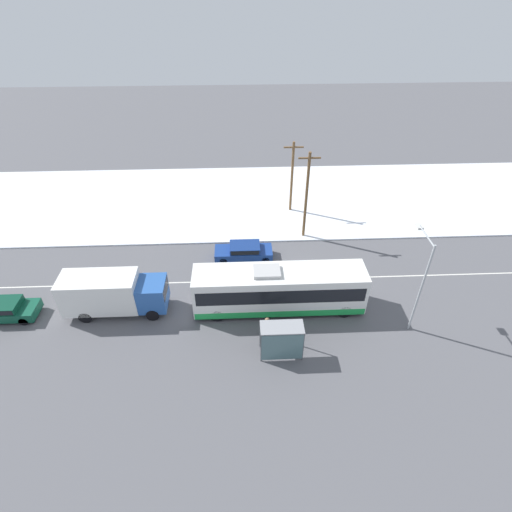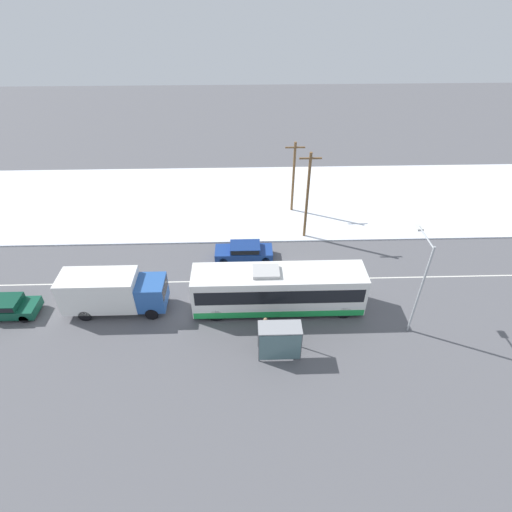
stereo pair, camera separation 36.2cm
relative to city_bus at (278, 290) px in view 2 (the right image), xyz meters
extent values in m
plane|color=#56565B|center=(1.70, 3.02, -1.68)|extent=(120.00, 120.00, 0.00)
cube|color=silver|center=(1.70, 15.93, -1.62)|extent=(80.00, 15.48, 0.12)
cube|color=silver|center=(1.70, 3.02, -1.68)|extent=(60.00, 0.12, 0.00)
cube|color=white|center=(0.00, 0.00, 0.06)|extent=(11.83, 2.55, 2.92)
cube|color=black|center=(0.00, 0.00, 0.41)|extent=(11.36, 2.57, 1.11)
cube|color=green|center=(0.00, 0.00, -1.14)|extent=(11.71, 2.57, 0.53)
cube|color=#B2B2B2|center=(-0.88, 0.00, 1.64)|extent=(1.80, 1.40, 0.24)
cylinder|color=black|center=(4.52, -1.13, -1.18)|extent=(1.00, 0.28, 1.00)
cylinder|color=black|center=(4.52, 1.14, -1.18)|extent=(1.00, 0.28, 1.00)
cylinder|color=black|center=(-4.31, -1.13, -1.18)|extent=(1.00, 0.28, 1.00)
cylinder|color=black|center=(-4.31, 1.14, -1.18)|extent=(1.00, 0.28, 1.00)
cube|color=silver|center=(-12.30, 0.16, 0.09)|extent=(5.15, 2.30, 2.55)
cube|color=#2856A3|center=(-8.77, 0.16, -0.19)|extent=(1.90, 2.18, 1.99)
cube|color=black|center=(-7.84, 0.16, 0.21)|extent=(0.06, 1.96, 0.88)
cylinder|color=black|center=(-8.77, -0.86, -1.23)|extent=(0.90, 0.26, 0.90)
cylinder|color=black|center=(-8.77, 1.18, -1.23)|extent=(0.90, 0.26, 0.90)
cylinder|color=black|center=(-13.33, -0.86, -1.23)|extent=(0.90, 0.26, 0.90)
cylinder|color=black|center=(-13.33, 1.18, -1.23)|extent=(0.90, 0.26, 0.90)
cube|color=navy|center=(-2.38, 5.97, -1.14)|extent=(4.73, 1.80, 0.64)
cube|color=navy|center=(-2.26, 5.97, -0.59)|extent=(2.46, 1.66, 0.47)
cube|color=black|center=(-2.26, 5.97, -0.58)|extent=(2.26, 1.69, 0.37)
cylinder|color=black|center=(-4.05, 5.18, -1.36)|extent=(0.64, 0.22, 0.64)
cylinder|color=black|center=(-4.05, 6.76, -1.36)|extent=(0.64, 0.22, 0.64)
cylinder|color=black|center=(-0.62, 5.18, -1.36)|extent=(0.64, 0.22, 0.64)
cylinder|color=black|center=(-0.62, 6.76, -1.36)|extent=(0.64, 0.22, 0.64)
cube|color=#0F4733|center=(-18.82, -0.14, -1.12)|extent=(4.03, 1.80, 0.67)
cube|color=#0D3C2B|center=(-18.92, -0.14, -0.55)|extent=(2.09, 1.66, 0.47)
cube|color=black|center=(-18.92, -0.14, -0.54)|extent=(1.93, 1.69, 0.37)
cylinder|color=black|center=(-17.50, -0.93, -1.36)|extent=(0.64, 0.22, 0.64)
cylinder|color=black|center=(-17.50, 0.65, -1.36)|extent=(0.64, 0.22, 0.64)
cylinder|color=#23232D|center=(-1.16, -2.87, -1.26)|extent=(0.13, 0.13, 0.83)
cylinder|color=#23232D|center=(-0.90, -2.87, -1.26)|extent=(0.13, 0.13, 0.83)
cube|color=brown|center=(-1.03, -2.87, -0.50)|extent=(0.44, 0.24, 0.69)
sphere|color=#8E6647|center=(-1.03, -2.87, -0.01)|extent=(0.29, 0.29, 0.29)
cylinder|color=brown|center=(-1.30, -2.87, -0.54)|extent=(0.11, 0.11, 0.66)
cylinder|color=brown|center=(-0.76, -2.87, -0.54)|extent=(0.11, 0.11, 0.66)
cube|color=gray|center=(-0.23, -4.18, 0.69)|extent=(2.64, 1.20, 0.06)
cube|color=slate|center=(-0.23, -4.76, -0.48)|extent=(2.54, 0.04, 2.16)
cylinder|color=#474C51|center=(-1.51, -3.62, -0.51)|extent=(0.08, 0.08, 2.34)
cylinder|color=#474C51|center=(1.05, -3.62, -0.51)|extent=(0.08, 0.08, 2.34)
cylinder|color=#474C51|center=(-1.51, -4.74, -0.51)|extent=(0.08, 0.08, 2.34)
cylinder|color=#474C51|center=(1.05, -4.74, -0.51)|extent=(0.08, 0.08, 2.34)
cylinder|color=#9EA3A8|center=(8.61, -2.45, 1.77)|extent=(0.14, 0.14, 6.90)
cylinder|color=#9EA3A8|center=(8.61, -1.28, 5.07)|extent=(0.10, 2.34, 0.10)
cube|color=silver|center=(8.61, -0.11, 5.00)|extent=(0.36, 0.60, 0.16)
cylinder|color=brown|center=(3.04, 8.99, 2.29)|extent=(0.24, 0.24, 7.95)
cube|color=brown|center=(3.04, 8.99, 5.77)|extent=(1.80, 0.12, 0.12)
cylinder|color=brown|center=(2.38, 13.61, 1.84)|extent=(0.24, 0.24, 7.03)
cube|color=brown|center=(2.38, 13.61, 4.85)|extent=(1.80, 0.12, 0.12)
camera|label=1|loc=(-2.54, -20.70, 18.45)|focal=28.00mm
camera|label=2|loc=(-2.18, -20.71, 18.45)|focal=28.00mm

